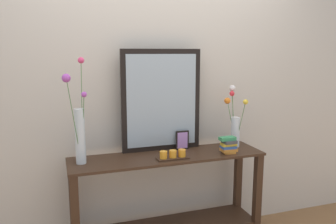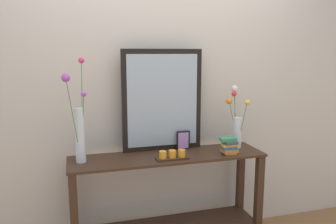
{
  "view_description": "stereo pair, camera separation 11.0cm",
  "coord_description": "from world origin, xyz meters",
  "px_view_note": "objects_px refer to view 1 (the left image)",
  "views": [
    {
      "loc": [
        -0.8,
        -2.39,
        1.61
      ],
      "look_at": [
        0.0,
        0.0,
        1.16
      ],
      "focal_mm": 35.9,
      "sensor_mm": 36.0,
      "label": 1
    },
    {
      "loc": [
        -0.7,
        -2.42,
        1.61
      ],
      "look_at": [
        0.0,
        0.0,
        1.16
      ],
      "focal_mm": 35.9,
      "sensor_mm": 36.0,
      "label": 2
    }
  ],
  "objects_px": {
    "picture_frame_small": "(182,140)",
    "book_stack": "(228,145)",
    "mirror_leaning": "(162,101)",
    "tall_vase_left": "(79,128)",
    "candle_tray": "(173,155)",
    "console_table": "(168,194)",
    "vase_right": "(235,123)"
  },
  "relations": [
    {
      "from": "console_table",
      "to": "mirror_leaning",
      "type": "bearing_deg",
      "value": 88.98
    },
    {
      "from": "console_table",
      "to": "tall_vase_left",
      "type": "xyz_separation_m",
      "value": [
        -0.66,
        0.01,
        0.58
      ]
    },
    {
      "from": "vase_right",
      "to": "candle_tray",
      "type": "xyz_separation_m",
      "value": [
        -0.61,
        -0.16,
        -0.17
      ]
    },
    {
      "from": "tall_vase_left",
      "to": "candle_tray",
      "type": "distance_m",
      "value": 0.71
    },
    {
      "from": "vase_right",
      "to": "book_stack",
      "type": "height_order",
      "value": "vase_right"
    },
    {
      "from": "console_table",
      "to": "vase_right",
      "type": "relative_size",
      "value": 2.96
    },
    {
      "from": "mirror_leaning",
      "to": "book_stack",
      "type": "bearing_deg",
      "value": -29.05
    },
    {
      "from": "console_table",
      "to": "tall_vase_left",
      "type": "bearing_deg",
      "value": 178.76
    },
    {
      "from": "tall_vase_left",
      "to": "vase_right",
      "type": "height_order",
      "value": "tall_vase_left"
    },
    {
      "from": "mirror_leaning",
      "to": "picture_frame_small",
      "type": "xyz_separation_m",
      "value": [
        0.16,
        -0.04,
        -0.33
      ]
    },
    {
      "from": "vase_right",
      "to": "mirror_leaning",
      "type": "bearing_deg",
      "value": 171.04
    },
    {
      "from": "console_table",
      "to": "book_stack",
      "type": "bearing_deg",
      "value": -11.74
    },
    {
      "from": "console_table",
      "to": "picture_frame_small",
      "type": "xyz_separation_m",
      "value": [
        0.16,
        0.12,
        0.4
      ]
    },
    {
      "from": "mirror_leaning",
      "to": "candle_tray",
      "type": "height_order",
      "value": "mirror_leaning"
    },
    {
      "from": "console_table",
      "to": "candle_tray",
      "type": "xyz_separation_m",
      "value": [
        0.01,
        -0.1,
        0.35
      ]
    },
    {
      "from": "tall_vase_left",
      "to": "picture_frame_small",
      "type": "relative_size",
      "value": 4.85
    },
    {
      "from": "candle_tray",
      "to": "picture_frame_small",
      "type": "height_order",
      "value": "picture_frame_small"
    },
    {
      "from": "tall_vase_left",
      "to": "vase_right",
      "type": "xyz_separation_m",
      "value": [
        1.28,
        0.05,
        -0.06
      ]
    },
    {
      "from": "mirror_leaning",
      "to": "vase_right",
      "type": "height_order",
      "value": "mirror_leaning"
    },
    {
      "from": "mirror_leaning",
      "to": "picture_frame_small",
      "type": "distance_m",
      "value": 0.37
    },
    {
      "from": "vase_right",
      "to": "candle_tray",
      "type": "relative_size",
      "value": 2.11
    },
    {
      "from": "vase_right",
      "to": "picture_frame_small",
      "type": "xyz_separation_m",
      "value": [
        -0.45,
        0.05,
        -0.12
      ]
    },
    {
      "from": "console_table",
      "to": "vase_right",
      "type": "bearing_deg",
      "value": 6.11
    },
    {
      "from": "candle_tray",
      "to": "book_stack",
      "type": "bearing_deg",
      "value": -0.17
    },
    {
      "from": "picture_frame_small",
      "to": "book_stack",
      "type": "height_order",
      "value": "picture_frame_small"
    },
    {
      "from": "tall_vase_left",
      "to": "candle_tray",
      "type": "relative_size",
      "value": 3.11
    },
    {
      "from": "mirror_leaning",
      "to": "book_stack",
      "type": "xyz_separation_m",
      "value": [
        0.47,
        -0.26,
        -0.34
      ]
    },
    {
      "from": "book_stack",
      "to": "tall_vase_left",
      "type": "bearing_deg",
      "value": 174.32
    },
    {
      "from": "book_stack",
      "to": "console_table",
      "type": "bearing_deg",
      "value": 168.26
    },
    {
      "from": "mirror_leaning",
      "to": "tall_vase_left",
      "type": "height_order",
      "value": "mirror_leaning"
    },
    {
      "from": "candle_tray",
      "to": "picture_frame_small",
      "type": "xyz_separation_m",
      "value": [
        0.16,
        0.22,
        0.05
      ]
    },
    {
      "from": "vase_right",
      "to": "book_stack",
      "type": "relative_size",
      "value": 3.63
    }
  ]
}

